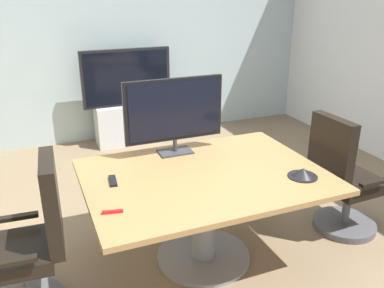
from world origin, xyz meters
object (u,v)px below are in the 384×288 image
object	(u,v)px
office_chair_right	(342,185)
wall_display_unit	(128,112)
conference_table	(204,196)
office_chair_left	(30,252)
conference_phone	(303,173)
tv_monitor	(174,112)
remote_control	(113,181)

from	to	relation	value
office_chair_right	wall_display_unit	world-z (taller)	wall_display_unit
conference_table	wall_display_unit	xyz separation A→B (m)	(0.10, 2.81, -0.13)
office_chair_left	conference_phone	distance (m)	1.97
office_chair_left	tv_monitor	distance (m)	1.49
conference_table	conference_phone	bearing A→B (deg)	-26.58
office_chair_left	tv_monitor	xyz separation A→B (m)	(1.22, 0.56, 0.66)
wall_display_unit	conference_table	bearing A→B (deg)	-92.01
office_chair_right	office_chair_left	bearing A→B (deg)	87.98
tv_monitor	wall_display_unit	world-z (taller)	tv_monitor
conference_phone	wall_display_unit	bearing A→B (deg)	99.99
office_chair_right	wall_display_unit	distance (m)	3.12
conference_phone	remote_control	world-z (taller)	conference_phone
remote_control	office_chair_left	bearing A→B (deg)	-155.09
conference_table	office_chair_left	xyz separation A→B (m)	(-1.28, -0.07, -0.11)
tv_monitor	wall_display_unit	bearing A→B (deg)	86.06
conference_phone	remote_control	bearing A→B (deg)	161.17
office_chair_right	tv_monitor	xyz separation A→B (m)	(-1.34, 0.57, 0.66)
office_chair_left	remote_control	size ratio (longest dim) A/B	6.41
conference_table	wall_display_unit	bearing A→B (deg)	87.99
office_chair_left	wall_display_unit	distance (m)	3.19
office_chair_left	tv_monitor	world-z (taller)	tv_monitor
office_chair_left	conference_phone	bearing A→B (deg)	86.26
wall_display_unit	conference_phone	size ratio (longest dim) A/B	5.95
tv_monitor	remote_control	world-z (taller)	tv_monitor
conference_table	remote_control	xyz separation A→B (m)	(-0.67, 0.12, 0.20)
remote_control	office_chair_right	bearing A→B (deg)	0.58
office_chair_right	wall_display_unit	xyz separation A→B (m)	(-1.18, 2.89, -0.01)
conference_table	wall_display_unit	distance (m)	2.81
office_chair_left	wall_display_unit	world-z (taller)	wall_display_unit
conference_table	office_chair_left	bearing A→B (deg)	-176.66
conference_table	tv_monitor	xyz separation A→B (m)	(-0.06, 0.48, 0.55)
office_chair_left	remote_control	bearing A→B (deg)	111.81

